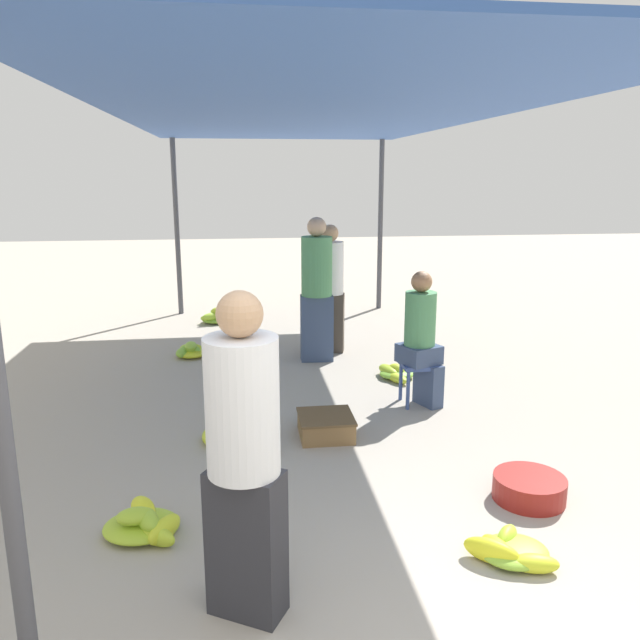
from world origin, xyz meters
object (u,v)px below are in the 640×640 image
object	(u,v)px
vendor_seated	(422,336)
shopper_walking_far	(317,288)
banana_pile_left_1	(226,431)
crate_near	(326,426)
stool	(418,371)
shopper_walking_mid	(330,287)
banana_pile_right_1	(396,373)
banana_pile_left_3	(218,317)
banana_pile_right_0	(510,551)
basin_black	(529,488)
banana_pile_left_2	(190,351)
banana_pile_left_0	(146,524)
vendor_foreground	(244,455)

from	to	relation	value
vendor_seated	shopper_walking_far	distance (m)	1.82
banana_pile_left_1	crate_near	world-z (taller)	banana_pile_left_1
stool	shopper_walking_mid	distance (m)	2.12
shopper_walking_mid	vendor_seated	bearing A→B (deg)	-73.09
stool	banana_pile_right_1	size ratio (longest dim) A/B	0.77
banana_pile_right_1	shopper_walking_mid	bearing A→B (deg)	115.88
vendor_seated	banana_pile_left_3	xyz separation A→B (m)	(-2.07, 3.76, -0.60)
banana_pile_right_0	stool	bearing A→B (deg)	85.91
basin_black	banana_pile_left_2	bearing A→B (deg)	123.88
banana_pile_left_1	banana_pile_left_3	size ratio (longest dim) A/B	0.72
banana_pile_right_0	shopper_walking_mid	world-z (taller)	shopper_walking_mid
shopper_walking_mid	stool	bearing A→B (deg)	-73.51
banana_pile_right_1	banana_pile_left_3	bearing A→B (deg)	124.59
basin_black	banana_pile_left_1	size ratio (longest dim) A/B	1.18
banana_pile_right_1	banana_pile_right_0	bearing A→B (deg)	-92.87
banana_pile_left_0	stool	bearing A→B (deg)	40.73
banana_pile_left_3	banana_pile_right_1	size ratio (longest dim) A/B	1.06
banana_pile_right_1	shopper_walking_far	distance (m)	1.40
basin_black	shopper_walking_mid	size ratio (longest dim) A/B	0.31
vendor_seated	banana_pile_left_3	size ratio (longest dim) A/B	2.25
crate_near	banana_pile_left_3	bearing A→B (deg)	103.29
banana_pile_right_0	banana_pile_left_3	bearing A→B (deg)	106.46
vendor_seated	banana_pile_left_0	size ratio (longest dim) A/B	2.59
stool	shopper_walking_mid	bearing A→B (deg)	106.49
vendor_seated	banana_pile_left_3	bearing A→B (deg)	118.81
banana_pile_right_1	basin_black	bearing A→B (deg)	-84.47
banana_pile_left_3	banana_pile_left_2	bearing A→B (deg)	-99.26
banana_pile_left_3	banana_pile_right_0	size ratio (longest dim) A/B	1.12
banana_pile_right_1	shopper_walking_mid	xyz separation A→B (m)	(-0.57, 1.18, 0.77)
vendor_foreground	banana_pile_right_1	size ratio (longest dim) A/B	3.06
banana_pile_left_0	banana_pile_left_2	bearing A→B (deg)	90.01
basin_black	banana_pile_left_0	world-z (taller)	banana_pile_left_0
basin_black	banana_pile_right_1	distance (m)	2.72
vendor_seated	banana_pile_right_1	xyz separation A→B (m)	(-0.03, 0.81, -0.63)
shopper_walking_mid	crate_near	bearing A→B (deg)	-99.09
banana_pile_left_3	banana_pile_right_0	bearing A→B (deg)	-73.54
banana_pile_left_0	shopper_walking_mid	bearing A→B (deg)	66.26
vendor_seated	banana_pile_right_1	world-z (taller)	vendor_seated
banana_pile_left_1	banana_pile_left_2	bearing A→B (deg)	100.34
banana_pile_left_1	banana_pile_left_0	bearing A→B (deg)	-109.61
crate_near	basin_black	bearing A→B (deg)	-44.93
banana_pile_left_3	basin_black	bearing A→B (deg)	-67.92
vendor_seated	banana_pile_left_1	bearing A→B (deg)	-160.47
stool	shopper_walking_far	distance (m)	1.88
banana_pile_left_2	banana_pile_right_1	xyz separation A→B (m)	(2.33, -1.15, -0.01)
basin_black	vendor_foreground	bearing A→B (deg)	-155.56
vendor_seated	banana_pile_left_1	world-z (taller)	vendor_seated
vendor_foreground	banana_pile_right_0	xyz separation A→B (m)	(1.53, 0.24, -0.82)
basin_black	shopper_walking_mid	bearing A→B (deg)	102.09
banana_pile_right_0	crate_near	world-z (taller)	crate_near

